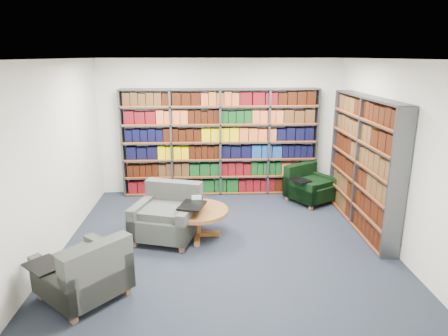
{
  "coord_description": "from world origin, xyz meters",
  "views": [
    {
      "loc": [
        -0.29,
        -5.75,
        2.85
      ],
      "look_at": [
        0.0,
        0.6,
        1.05
      ],
      "focal_mm": 32.0,
      "sensor_mm": 36.0,
      "label": 1
    }
  ],
  "objects_px": {
    "chair_teal_left": "(169,216)",
    "chair_teal_front": "(87,275)",
    "coffee_table": "(197,215)",
    "chair_green_right": "(308,187)"
  },
  "relations": [
    {
      "from": "chair_teal_front",
      "to": "coffee_table",
      "type": "height_order",
      "value": "chair_teal_front"
    },
    {
      "from": "chair_green_right",
      "to": "coffee_table",
      "type": "height_order",
      "value": "same"
    },
    {
      "from": "chair_teal_left",
      "to": "coffee_table",
      "type": "distance_m",
      "value": 0.46
    },
    {
      "from": "chair_teal_left",
      "to": "chair_teal_front",
      "type": "bearing_deg",
      "value": -115.85
    },
    {
      "from": "chair_green_right",
      "to": "chair_teal_front",
      "type": "relative_size",
      "value": 0.88
    },
    {
      "from": "chair_green_right",
      "to": "chair_teal_front",
      "type": "height_order",
      "value": "chair_teal_front"
    },
    {
      "from": "chair_teal_left",
      "to": "chair_teal_front",
      "type": "height_order",
      "value": "chair_teal_left"
    },
    {
      "from": "chair_teal_front",
      "to": "chair_teal_left",
      "type": "bearing_deg",
      "value": 64.15
    },
    {
      "from": "chair_teal_left",
      "to": "chair_teal_front",
      "type": "xyz_separation_m",
      "value": [
        -0.83,
        -1.72,
        -0.02
      ]
    },
    {
      "from": "chair_green_right",
      "to": "coffee_table",
      "type": "bearing_deg",
      "value": -144.12
    }
  ]
}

